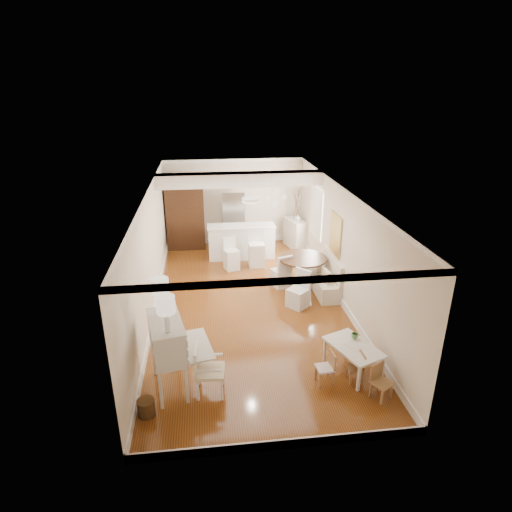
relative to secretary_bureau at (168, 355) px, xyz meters
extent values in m
plane|color=brown|center=(1.70, 2.89, -0.68)|extent=(9.00, 9.00, 0.00)
cube|color=white|center=(1.70, 2.89, 2.12)|extent=(4.50, 9.00, 0.04)
cube|color=beige|center=(1.70, 7.39, 0.72)|extent=(4.50, 0.04, 2.80)
cube|color=beige|center=(1.70, -1.61, 0.72)|extent=(4.50, 0.04, 2.80)
cube|color=beige|center=(-0.55, 2.89, 0.72)|extent=(0.04, 9.00, 2.80)
cube|color=beige|center=(3.95, 2.89, 0.72)|extent=(0.04, 9.00, 2.80)
cube|color=white|center=(1.70, 5.09, 1.94)|extent=(4.50, 0.45, 0.36)
cube|color=tan|center=(3.92, 3.39, 0.87)|extent=(0.04, 0.84, 1.04)
cube|color=white|center=(3.93, 5.29, 0.87)|extent=(0.04, 1.10, 1.40)
cylinder|color=#381E11|center=(0.50, 7.37, 1.17)|extent=(0.30, 0.03, 0.30)
cylinder|color=white|center=(1.70, 2.39, 2.07)|extent=(0.36, 0.36, 0.08)
cube|color=silver|center=(0.00, 0.00, 0.00)|extent=(1.27, 1.28, 1.36)
cube|color=white|center=(0.70, -0.20, -0.22)|extent=(0.57, 0.57, 0.92)
cylinder|color=#492F16|center=(-0.35, -0.63, -0.54)|extent=(0.35, 0.35, 0.29)
cube|color=silver|center=(3.34, 0.08, -0.41)|extent=(1.01, 1.25, 0.54)
cube|color=#976B44|center=(3.29, -0.21, -0.39)|extent=(0.28, 0.28, 0.58)
cube|color=#A3744A|center=(2.74, -0.18, -0.37)|extent=(0.32, 0.32, 0.62)
cube|color=olive|center=(3.59, -0.70, -0.36)|extent=(0.42, 0.42, 0.64)
cube|color=silver|center=(3.69, 3.39, -0.19)|extent=(0.52, 1.60, 0.98)
cylinder|color=#442816|center=(3.19, 3.69, -0.26)|extent=(1.46, 1.46, 0.85)
cube|color=silver|center=(2.87, 2.66, -0.22)|extent=(0.63, 0.63, 0.92)
cube|color=silver|center=(2.66, 3.83, -0.23)|extent=(0.56, 0.57, 0.90)
cube|color=white|center=(1.80, 5.99, -0.17)|extent=(2.05, 0.65, 1.03)
cube|color=white|center=(1.43, 5.09, -0.21)|extent=(0.47, 0.47, 0.94)
cube|color=white|center=(2.17, 5.24, -0.12)|extent=(0.45, 0.45, 1.12)
cube|color=#381E11|center=(0.10, 7.07, 0.47)|extent=(1.20, 0.60, 2.30)
imported|color=silver|center=(2.00, 7.04, 0.22)|extent=(0.75, 0.65, 1.80)
cube|color=beige|center=(3.64, 6.66, -0.22)|extent=(0.68, 1.05, 0.92)
imported|color=#568E53|center=(3.44, 0.33, -0.09)|extent=(0.14, 0.14, 0.10)
imported|color=white|center=(3.69, 6.61, 0.34)|extent=(0.22, 0.22, 0.19)
camera|label=1|loc=(0.75, -6.31, 4.34)|focal=30.00mm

